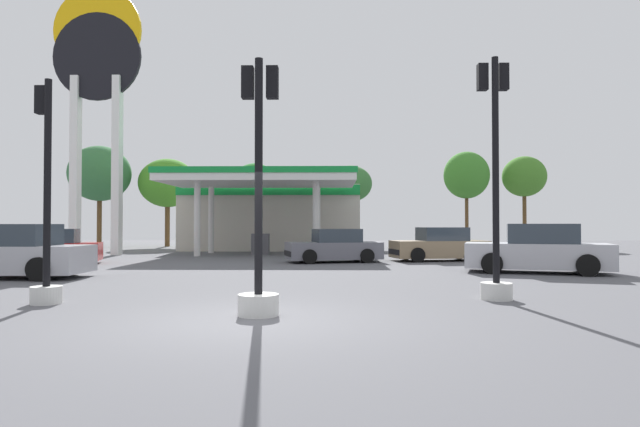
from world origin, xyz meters
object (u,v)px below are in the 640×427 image
(car_3, at_px, (48,248))
(tree_4, at_px, (467,175))
(traffic_signal_2, at_px, (46,229))
(tree_0, at_px, (100,174))
(station_pole_sign, at_px, (97,80))
(car_2, at_px, (334,247))
(tree_2, at_px, (255,185))
(car_1, at_px, (11,254))
(traffic_signal_0, at_px, (495,208))
(traffic_signal_1, at_px, (259,228))
(tree_3, at_px, (350,185))
(tree_1, at_px, (168,183))
(tree_5, at_px, (524,177))
(car_4, at_px, (439,246))
(car_0, at_px, (537,251))

(car_3, distance_m, tree_4, 27.33)
(car_3, xyz_separation_m, traffic_signal_2, (5.51, -10.53, 0.85))
(traffic_signal_2, height_order, tree_0, tree_0)
(station_pole_sign, relative_size, tree_0, 1.97)
(car_2, relative_size, car_3, 0.99)
(tree_2, bearing_deg, car_1, -100.40)
(car_2, height_order, traffic_signal_0, traffic_signal_0)
(traffic_signal_1, bearing_deg, car_3, 130.13)
(tree_2, relative_size, tree_3, 1.04)
(car_3, distance_m, tree_0, 17.64)
(car_1, relative_size, tree_1, 0.71)
(tree_0, distance_m, tree_2, 10.89)
(tree_5, bearing_deg, traffic_signal_0, -110.67)
(traffic_signal_2, bearing_deg, car_3, 117.64)
(traffic_signal_1, distance_m, tree_0, 32.08)
(station_pole_sign, xyz_separation_m, tree_3, (13.50, 9.93, -4.71))
(car_3, xyz_separation_m, tree_3, (12.56, 16.38, 3.72))
(tree_1, bearing_deg, car_2, -53.28)
(car_4, relative_size, tree_5, 0.67)
(car_1, bearing_deg, car_0, 7.29)
(car_1, xyz_separation_m, traffic_signal_0, (12.97, -4.28, 1.21))
(car_4, height_order, tree_4, tree_4)
(car_3, xyz_separation_m, car_4, (15.95, 2.45, 0.02))
(traffic_signal_0, height_order, tree_4, tree_4)
(car_4, bearing_deg, tree_0, 146.57)
(station_pole_sign, distance_m, traffic_signal_1, 22.59)
(car_3, height_order, car_4, car_4)
(station_pole_sign, xyz_separation_m, car_2, (12.29, -4.98, -8.44))
(car_3, distance_m, tree_5, 30.52)
(tree_2, bearing_deg, traffic_signal_0, -71.46)
(tree_5, bearing_deg, tree_0, -178.32)
(station_pole_sign, relative_size, tree_1, 2.22)
(tree_1, xyz_separation_m, tree_2, (6.40, -0.66, -0.21))
(car_1, distance_m, traffic_signal_2, 6.38)
(car_2, distance_m, tree_5, 21.16)
(tree_3, bearing_deg, traffic_signal_2, -104.67)
(traffic_signal_0, height_order, tree_0, tree_0)
(traffic_signal_0, xyz_separation_m, tree_2, (-8.89, 26.52, 2.41))
(car_3, bearing_deg, tree_4, 39.54)
(car_3, bearing_deg, station_pole_sign, 98.34)
(tree_0, bearing_deg, traffic_signal_1, -61.93)
(station_pole_sign, distance_m, tree_0, 11.36)
(tree_1, relative_size, tree_4, 0.94)
(tree_1, xyz_separation_m, tree_4, (21.39, -0.29, 0.50))
(tree_1, distance_m, tree_4, 21.39)
(traffic_signal_1, distance_m, tree_3, 28.47)
(tree_5, bearing_deg, traffic_signal_1, -117.18)
(car_2, relative_size, tree_1, 0.66)
(car_2, height_order, tree_0, tree_0)
(car_0, bearing_deg, tree_2, 121.12)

